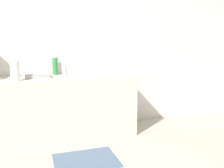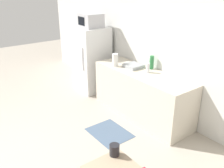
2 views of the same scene
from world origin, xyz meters
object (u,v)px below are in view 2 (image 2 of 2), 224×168
object	(u,v)px
microwave	(91,20)
paper_towel_roll	(115,60)
bottle_tall	(152,62)
refrigerator	(92,59)
jar	(114,150)
bottle_short	(148,68)

from	to	relation	value
microwave	paper_towel_roll	xyz separation A→B (m)	(1.02, -0.11, -0.62)
bottle_tall	microwave	bearing A→B (deg)	-167.92
refrigerator	bottle_tall	distance (m)	1.62
jar	paper_towel_roll	bearing A→B (deg)	142.25
bottle_tall	jar	size ratio (longest dim) A/B	2.45
bottle_tall	jar	xyz separation A→B (m)	(1.74, -2.21, 0.08)
microwave	bottle_tall	xyz separation A→B (m)	(1.56, 0.33, -0.62)
microwave	jar	distance (m)	3.84
bottle_short	jar	xyz separation A→B (m)	(1.64, -2.02, 0.12)
jar	bottle_tall	bearing A→B (deg)	128.16
microwave	jar	xyz separation A→B (m)	(3.30, -1.88, -0.54)
bottle_tall	paper_towel_roll	xyz separation A→B (m)	(-0.54, -0.45, -0.00)
refrigerator	bottle_short	distance (m)	1.68
microwave	jar	bearing A→B (deg)	-29.67
refrigerator	bottle_short	size ratio (longest dim) A/B	8.22
jar	microwave	bearing A→B (deg)	150.33
refrigerator	bottle_tall	size ratio (longest dim) A/B	5.79
refrigerator	jar	size ratio (longest dim) A/B	14.20
microwave	bottle_short	world-z (taller)	microwave
refrigerator	bottle_short	bearing A→B (deg)	4.70
bottle_short	paper_towel_roll	distance (m)	0.69
jar	paper_towel_roll	distance (m)	2.88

